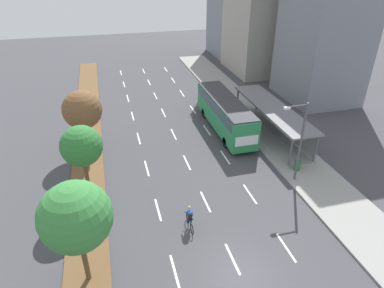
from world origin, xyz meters
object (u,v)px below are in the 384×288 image
trash_bin (297,165)px  bus_shelter (274,118)px  median_tree_second (81,146)px  median_tree_third (82,110)px  streetlight (300,138)px  bus (225,111)px  cyclist (190,218)px  median_tree_nearest (76,217)px

trash_bin → bus_shelter: bearing=80.6°
median_tree_second → median_tree_third: size_ratio=1.01×
bus_shelter → trash_bin: 6.77m
median_tree_second → bus_shelter: bearing=19.1°
trash_bin → median_tree_second: bearing=178.3°
bus_shelter → streetlight: bearing=-105.3°
streetlight → median_tree_second: bearing=174.0°
median_tree_third → streetlight: 17.88m
median_tree_second → trash_bin: (16.50, -0.48, -3.96)m
bus_shelter → bus: bearing=151.9°
streetlight → trash_bin: 3.65m
cyclist → streetlight: 10.17m
bus → streetlight: streetlight is taller
median_tree_second → median_tree_third: 7.14m
median_tree_nearest → median_tree_third: size_ratio=1.07×
bus → median_tree_third: median_tree_third is taller
bus_shelter → median_tree_second: size_ratio=2.17×
bus → median_tree_nearest: 20.66m
median_tree_second → streetlight: streetlight is taller
median_tree_third → streetlight: size_ratio=0.89×
median_tree_nearest → streetlight: (15.62, 5.52, -0.60)m
bus_shelter → cyclist: 15.62m
median_tree_nearest → median_tree_third: 14.27m
cyclist → trash_bin: cyclist is taller
bus_shelter → trash_bin: (-1.08, -6.55, -1.29)m
median_tree_nearest → cyclist: bearing=21.3°
bus_shelter → cyclist: bearing=-136.6°
median_tree_nearest → median_tree_second: median_tree_nearest is taller
bus → median_tree_third: (-13.42, -1.23, 2.15)m
bus → median_tree_third: bearing=-174.8°
trash_bin → bus: bearing=109.9°
cyclist → streetlight: size_ratio=0.28×
cyclist → median_tree_third: 13.82m
trash_bin → streetlight: bearing=-132.1°
cyclist → median_tree_second: bearing=143.5°
bus → streetlight: size_ratio=1.74×
bus → median_tree_third: size_ratio=1.95×
bus_shelter → median_tree_third: (-17.70, 1.06, 2.35)m
bus_shelter → streetlight: size_ratio=1.95×
bus → trash_bin: bearing=-70.1°
bus_shelter → median_tree_nearest: bearing=-143.3°
bus → cyclist: size_ratio=6.20×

